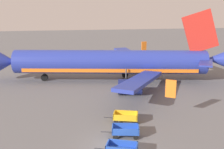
{
  "coord_description": "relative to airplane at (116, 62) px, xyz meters",
  "views": [
    {
      "loc": [
        -3.57,
        -21.14,
        11.99
      ],
      "look_at": [
        2.08,
        13.93,
        2.8
      ],
      "focal_mm": 43.85,
      "sensor_mm": 36.0,
      "label": 1
    }
  ],
  "objects": [
    {
      "name": "airplane",
      "position": [
        0.0,
        0.0,
        0.0
      ],
      "size": [
        37.54,
        30.3,
        11.34
      ],
      "color": "#28389E",
      "rests_on": "ground"
    },
    {
      "name": "baggage_cart_second_in_row",
      "position": [
        -2.47,
        -18.75,
        -2.45
      ],
      "size": [
        3.63,
        1.86,
        1.07
      ],
      "color": "#234CB2",
      "rests_on": "ground"
    },
    {
      "name": "baggage_cart_nearest",
      "position": [
        -3.45,
        -21.97,
        -2.45
      ],
      "size": [
        3.59,
        2.18,
        1.07
      ],
      "color": "#234CB2",
      "rests_on": "ground"
    },
    {
      "name": "ground_plane",
      "position": [
        -3.81,
        -20.33,
        -3.05
      ],
      "size": [
        220.0,
        220.0,
        0.0
      ],
      "primitive_type": "plane",
      "color": "slate"
    },
    {
      "name": "baggage_cart_third_in_row",
      "position": [
        -1.8,
        -15.65,
        -2.45
      ],
      "size": [
        3.61,
        2.05,
        1.07
      ],
      "color": "gold",
      "rests_on": "ground"
    }
  ]
}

